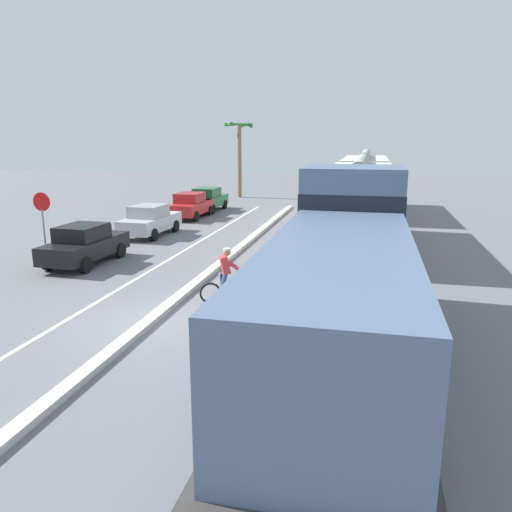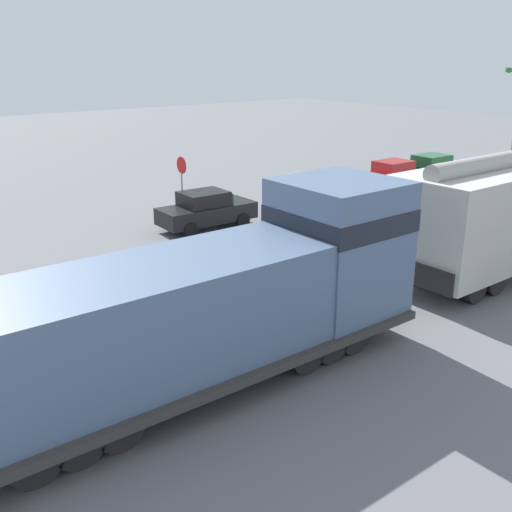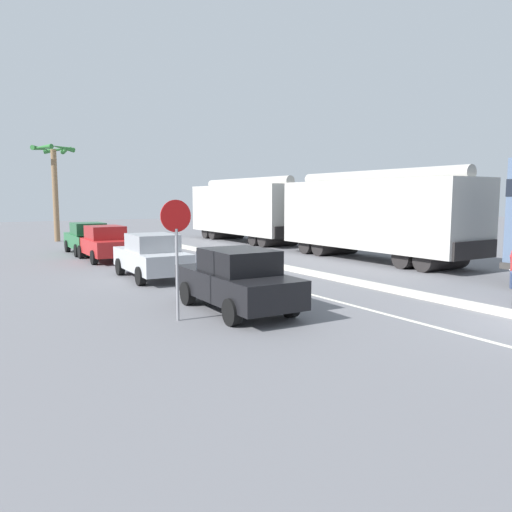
# 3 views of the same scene
# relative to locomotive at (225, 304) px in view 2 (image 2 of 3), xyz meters

# --- Properties ---
(ground_plane) EXTENTS (120.00, 120.00, 0.00)m
(ground_plane) POSITION_rel_locomotive_xyz_m (-5.27, 1.05, -1.80)
(ground_plane) COLOR slate
(median_curb) EXTENTS (0.36, 36.00, 0.16)m
(median_curb) POSITION_rel_locomotive_xyz_m (-5.27, 7.05, -1.72)
(median_curb) COLOR beige
(median_curb) RESTS_ON ground
(lane_stripe) EXTENTS (0.14, 36.00, 0.01)m
(lane_stripe) POSITION_rel_locomotive_xyz_m (-7.67, 7.05, -1.79)
(lane_stripe) COLOR silver
(lane_stripe) RESTS_ON ground
(locomotive) EXTENTS (3.10, 11.61, 4.20)m
(locomotive) POSITION_rel_locomotive_xyz_m (0.00, 0.00, 0.00)
(locomotive) COLOR slate
(locomotive) RESTS_ON ground
(parked_car_black) EXTENTS (1.92, 4.25, 1.62)m
(parked_car_black) POSITION_rel_locomotive_xyz_m (-10.67, 6.46, -0.98)
(parked_car_black) COLOR black
(parked_car_black) RESTS_ON ground
(parked_car_silver) EXTENTS (1.96, 4.26, 1.62)m
(parked_car_silver) POSITION_rel_locomotive_xyz_m (-10.67, 12.66, -0.98)
(parked_car_silver) COLOR #B7BABF
(parked_car_silver) RESTS_ON ground
(parked_car_red) EXTENTS (1.88, 4.23, 1.62)m
(parked_car_red) POSITION_rel_locomotive_xyz_m (-10.69, 18.76, -0.98)
(parked_car_red) COLOR red
(parked_car_red) RESTS_ON ground
(parked_car_green) EXTENTS (1.93, 4.25, 1.62)m
(parked_car_green) POSITION_rel_locomotive_xyz_m (-10.65, 22.07, -0.98)
(parked_car_green) COLOR #286B3D
(parked_car_green) RESTS_ON ground
(cyclist) EXTENTS (1.56, 0.83, 1.71)m
(cyclist) POSITION_rel_locomotive_xyz_m (-3.73, 3.08, -0.98)
(cyclist) COLOR black
(cyclist) RESTS_ON ground
(stop_sign) EXTENTS (0.76, 0.08, 2.88)m
(stop_sign) POSITION_rel_locomotive_xyz_m (-12.37, 6.33, 0.23)
(stop_sign) COLOR gray
(stop_sign) RESTS_ON ground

